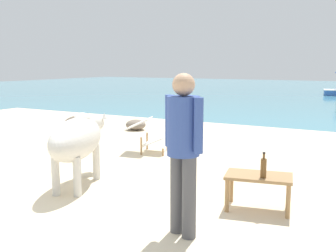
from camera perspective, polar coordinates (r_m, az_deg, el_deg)
The scene contains 9 objects.
sand_beach at distance 5.41m, azimuth -15.57°, elevation -9.95°, with size 18.00×14.00×0.04m, color beige.
water_surface at distance 25.94m, azimuth 20.72°, elevation 4.54°, with size 60.00×36.00×0.03m, color teal.
cow at distance 5.61m, azimuth -12.97°, elevation -1.85°, with size 1.01×1.81×1.02m.
low_bench_table at distance 4.76m, azimuth 13.00°, elevation -7.71°, with size 0.83×0.58×0.42m.
bottle at distance 4.61m, azimuth 13.67°, elevation -5.86°, with size 0.07×0.07×0.30m.
deck_chair_far at distance 7.64m, azimuth -3.10°, elevation -0.98°, with size 0.90×0.76×0.68m.
person_standing at distance 3.84m, azimuth 2.23°, elevation -2.40°, with size 0.48×0.32×1.62m.
shore_rock_large at distance 10.30m, azimuth -4.70°, elevation 0.18°, with size 0.53×0.51×0.27m, color gray.
shore_rock_medium at distance 10.49m, azimuth -12.98°, elevation 0.42°, with size 0.68×0.65×0.37m, color #6B5B4C.
Camera 1 is at (3.62, -3.63, 1.74)m, focal length 42.05 mm.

